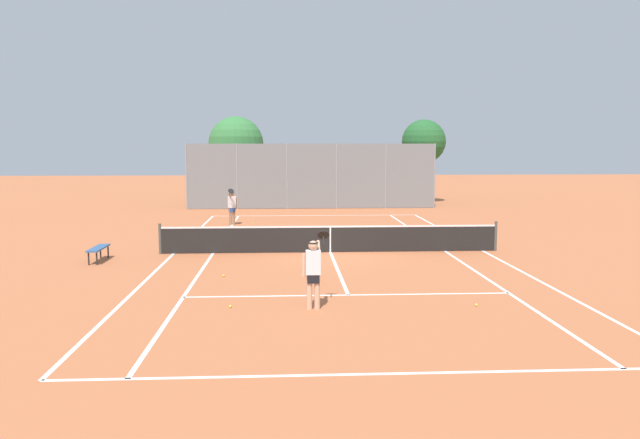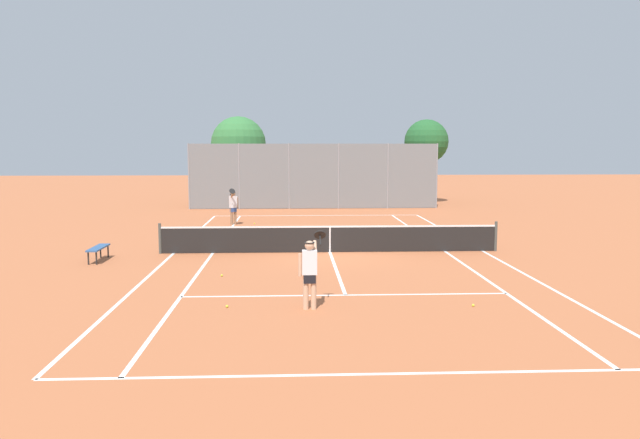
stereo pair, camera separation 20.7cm
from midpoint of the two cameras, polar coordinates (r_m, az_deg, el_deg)
ground_plane at (r=22.11m, az=1.18°, el=-3.02°), size 120.00×120.00×0.00m
court_line_markings at (r=22.11m, az=1.18°, el=-3.02°), size 11.10×23.90×0.01m
tennis_net at (r=22.03m, az=1.18°, el=-1.72°), size 12.00×0.10×1.07m
player_near_side at (r=14.32m, az=-0.54°, el=-4.61°), size 0.66×0.73×1.77m
player_far_left at (r=30.05m, az=-7.74°, el=1.28°), size 0.43×0.90×1.77m
loose_tennis_ball_0 at (r=15.19m, az=14.21°, el=-7.61°), size 0.07×0.07×0.07m
loose_tennis_ball_1 at (r=18.25m, az=-8.65°, el=-5.08°), size 0.07×0.07×0.07m
loose_tennis_ball_2 at (r=25.05m, az=9.53°, el=-1.89°), size 0.07×0.07×0.07m
loose_tennis_ball_3 at (r=30.28m, az=-5.81°, el=-0.36°), size 0.07×0.07×0.07m
loose_tennis_ball_4 at (r=14.79m, az=-8.11°, el=-7.86°), size 0.07×0.07×0.07m
loose_tennis_ball_5 at (r=28.85m, az=5.60°, el=-0.70°), size 0.07×0.07×0.07m
courtside_bench at (r=21.62m, az=-19.36°, el=-2.53°), size 0.36×1.50×0.47m
back_fence at (r=37.48m, az=-0.40°, el=3.98°), size 14.99×0.08×3.92m
tree_behind_left at (r=40.89m, az=-7.27°, el=6.75°), size 3.54×3.54×5.66m
tree_behind_right at (r=42.06m, az=9.88°, el=6.91°), size 2.89×2.89×5.51m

